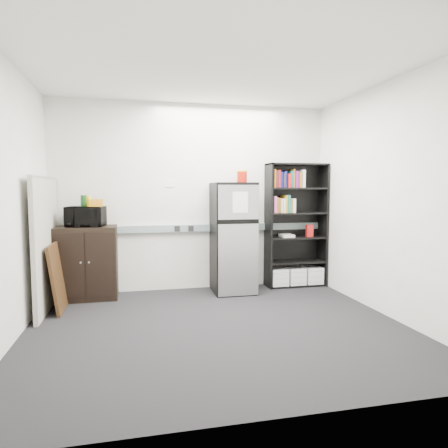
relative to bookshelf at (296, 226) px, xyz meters
name	(u,v)px	position (x,y,z in m)	size (l,w,h in m)	color
floor	(218,327)	(-1.53, -1.57, -0.91)	(4.00, 4.00, 0.00)	black
wall_back	(194,197)	(-1.53, 0.18, 0.44)	(4.00, 0.02, 2.70)	silver
wall_right	(388,200)	(0.47, -1.57, 0.44)	(0.02, 3.50, 2.70)	silver
wall_left	(7,202)	(-3.53, -1.57, 0.44)	(0.02, 3.50, 2.70)	silver
ceiling	(218,67)	(-1.53, -1.57, 1.79)	(4.00, 3.50, 0.02)	white
electrical_raceway	(194,228)	(-1.53, 0.15, -0.01)	(3.92, 0.05, 0.10)	gray
wall_note	(169,184)	(-1.88, 0.18, 0.64)	(0.14, 0.00, 0.10)	white
bookshelf	(296,226)	(0.00, 0.00, 0.00)	(0.90, 0.34, 1.85)	black
cubicle_partition	(46,244)	(-3.43, -0.49, -0.10)	(0.06, 1.30, 1.62)	#A9A596
cabinet	(87,263)	(-3.01, -0.06, -0.42)	(0.78, 0.52, 0.98)	black
microwave	(86,217)	(-3.01, -0.08, 0.20)	(0.48, 0.32, 0.26)	black
snack_box_a	(84,201)	(-3.03, -0.05, 0.40)	(0.07, 0.05, 0.15)	#21621C
snack_box_b	(84,201)	(-3.03, -0.05, 0.40)	(0.07, 0.05, 0.15)	#0B3213
snack_box_c	(88,201)	(-2.98, -0.05, 0.40)	(0.07, 0.05, 0.14)	yellow
snack_bag	(96,203)	(-2.88, -0.10, 0.38)	(0.18, 0.10, 0.10)	orange
refrigerator	(233,238)	(-1.01, -0.14, -0.13)	(0.59, 0.62, 1.56)	black
coffee_can	(242,176)	(-0.85, -0.02, 0.75)	(0.15, 0.15, 0.20)	#AB1407
framed_poster	(58,277)	(-3.30, -0.55, -0.50)	(0.14, 0.64, 0.82)	#31200D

